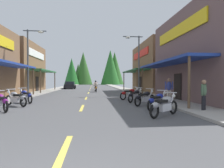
# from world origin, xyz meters

# --- Properties ---
(ground) EXTENTS (10.10, 84.33, 0.10)m
(ground) POSITION_xyz_m (0.00, 27.17, -0.05)
(ground) COLOR #4C4C4F
(sidewalk_left) EXTENTS (2.14, 84.33, 0.12)m
(sidewalk_left) POSITION_xyz_m (-6.12, 27.17, 0.06)
(sidewalk_left) COLOR #9E9991
(sidewalk_left) RESTS_ON ground
(sidewalk_right) EXTENTS (2.14, 84.33, 0.12)m
(sidewalk_right) POSITION_xyz_m (6.12, 27.17, 0.06)
(sidewalk_right) COLOR #9E9991
(sidewalk_right) RESTS_ON ground
(centerline_dashes) EXTENTS (0.16, 58.38, 0.01)m
(centerline_dashes) POSITION_xyz_m (0.00, 30.29, 0.01)
(centerline_dashes) COLOR #E0C64C
(centerline_dashes) RESTS_ON ground
(storefront_left_far) EXTENTS (10.68, 9.12, 6.60)m
(storefront_left_far) POSITION_xyz_m (-11.59, 23.78, 3.30)
(storefront_left_far) COLOR brown
(storefront_left_far) RESTS_ON ground
(storefront_right_far) EXTENTS (7.91, 10.38, 6.71)m
(storefront_right_far) POSITION_xyz_m (10.21, 22.54, 3.35)
(storefront_right_far) COLOR brown
(storefront_right_far) RESTS_ON ground
(streetlamp_left) EXTENTS (2.11, 0.30, 6.30)m
(streetlamp_left) POSITION_xyz_m (-5.13, 15.51, 4.10)
(streetlamp_left) COLOR #474C51
(streetlamp_left) RESTS_ON ground
(streetlamp_right) EXTENTS (2.11, 0.30, 6.30)m
(streetlamp_right) POSITION_xyz_m (5.13, 16.74, 4.10)
(streetlamp_right) COLOR #474C51
(streetlamp_right) RESTS_ON ground
(motorcycle_parked_right_0) EXTENTS (1.79, 1.34, 1.04)m
(motorcycle_parked_right_0) POSITION_xyz_m (3.72, 5.62, 0.49)
(motorcycle_parked_right_0) COLOR black
(motorcycle_parked_right_0) RESTS_ON ground
(motorcycle_parked_right_1) EXTENTS (1.65, 1.51, 1.04)m
(motorcycle_parked_right_1) POSITION_xyz_m (4.04, 7.29, 0.49)
(motorcycle_parked_right_1) COLOR black
(motorcycle_parked_right_1) RESTS_ON ground
(motorcycle_parked_right_2) EXTENTS (1.74, 1.41, 1.04)m
(motorcycle_parked_right_2) POSITION_xyz_m (3.87, 9.09, 0.49)
(motorcycle_parked_right_2) COLOR black
(motorcycle_parked_right_2) RESTS_ON ground
(motorcycle_parked_right_3) EXTENTS (1.50, 1.66, 1.04)m
(motorcycle_parked_right_3) POSITION_xyz_m (3.71, 10.95, 0.49)
(motorcycle_parked_right_3) COLOR black
(motorcycle_parked_right_3) RESTS_ON ground
(motorcycle_parked_right_4) EXTENTS (1.90, 1.16, 1.04)m
(motorcycle_parked_right_4) POSITION_xyz_m (3.63, 12.59, 0.49)
(motorcycle_parked_right_4) COLOR black
(motorcycle_parked_right_4) RESTS_ON ground
(motorcycle_parked_left_2) EXTENTS (1.45, 1.70, 1.04)m
(motorcycle_parked_left_2) POSITION_xyz_m (-4.06, 7.82, 0.49)
(motorcycle_parked_left_2) COLOR black
(motorcycle_parked_left_2) RESTS_ON ground
(motorcycle_parked_left_3) EXTENTS (1.79, 1.33, 1.04)m
(motorcycle_parked_left_3) POSITION_xyz_m (-4.06, 9.55, 0.49)
(motorcycle_parked_left_3) COLOR black
(motorcycle_parked_left_3) RESTS_ON ground
(motorcycle_parked_left_4) EXTENTS (1.51, 1.65, 1.04)m
(motorcycle_parked_left_4) POSITION_xyz_m (-4.10, 11.15, 0.49)
(motorcycle_parked_left_4) COLOR black
(motorcycle_parked_left_4) RESTS_ON ground
(rider_cruising_lead) EXTENTS (0.61, 2.14, 1.57)m
(rider_cruising_lead) POSITION_xyz_m (0.93, 22.61, 0.66)
(rider_cruising_lead) COLOR black
(rider_cruising_lead) RESTS_ON ground
(rider_cruising_trailing) EXTENTS (0.61, 2.14, 1.57)m
(rider_cruising_trailing) POSITION_xyz_m (1.00, 28.10, 0.66)
(rider_cruising_trailing) COLOR black
(rider_cruising_trailing) RESTS_ON ground
(pedestrian_by_shop) EXTENTS (0.56, 0.33, 1.73)m
(pedestrian_by_shop) POSITION_xyz_m (6.00, 10.33, 1.01)
(pedestrian_by_shop) COLOR #B2A599
(pedestrian_by_shop) RESTS_ON ground
(pedestrian_browsing) EXTENTS (0.46, 0.43, 1.60)m
(pedestrian_browsing) POSITION_xyz_m (6.03, 6.36, 0.92)
(pedestrian_browsing) COLOR black
(pedestrian_browsing) RESTS_ON ground
(parked_car_curbside) EXTENTS (2.25, 4.39, 1.40)m
(parked_car_curbside) POSITION_xyz_m (-3.85, 32.80, 0.69)
(parked_car_curbside) COLOR black
(parked_car_curbside) RESTS_ON ground
(treeline_backdrop) EXTENTS (23.53, 12.70, 13.52)m
(treeline_backdrop) POSITION_xyz_m (3.75, 70.37, 6.34)
(treeline_backdrop) COLOR #2D5E23
(treeline_backdrop) RESTS_ON ground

